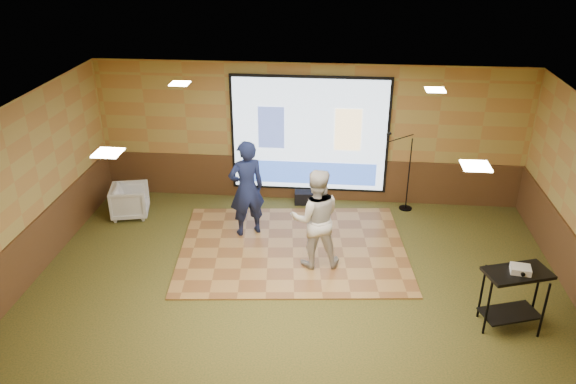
# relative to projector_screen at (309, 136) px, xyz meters

# --- Properties ---
(ground) EXTENTS (9.00, 9.00, 0.00)m
(ground) POSITION_rel_projector_screen_xyz_m (0.00, -3.44, -1.47)
(ground) COLOR #2B3819
(ground) RESTS_ON ground
(room_shell) EXTENTS (9.04, 7.04, 3.02)m
(room_shell) POSITION_rel_projector_screen_xyz_m (0.00, -3.44, 0.62)
(room_shell) COLOR #AE9548
(room_shell) RESTS_ON ground
(wainscot_back) EXTENTS (9.00, 0.04, 0.95)m
(wainscot_back) POSITION_rel_projector_screen_xyz_m (0.00, 0.04, -1.00)
(wainscot_back) COLOR #50331A
(wainscot_back) RESTS_ON ground
(wainscot_left) EXTENTS (0.04, 7.00, 0.95)m
(wainscot_left) POSITION_rel_projector_screen_xyz_m (-4.48, -3.44, -1.00)
(wainscot_left) COLOR #50331A
(wainscot_left) RESTS_ON ground
(projector_screen) EXTENTS (3.32, 0.06, 2.52)m
(projector_screen) POSITION_rel_projector_screen_xyz_m (0.00, 0.00, 0.00)
(projector_screen) COLOR black
(projector_screen) RESTS_ON room_shell
(downlight_nw) EXTENTS (0.32, 0.32, 0.02)m
(downlight_nw) POSITION_rel_projector_screen_xyz_m (-2.20, -1.64, 1.50)
(downlight_nw) COLOR #F8E6BA
(downlight_nw) RESTS_ON room_shell
(downlight_ne) EXTENTS (0.32, 0.32, 0.02)m
(downlight_ne) POSITION_rel_projector_screen_xyz_m (2.20, -1.64, 1.50)
(downlight_ne) COLOR #F8E6BA
(downlight_ne) RESTS_ON room_shell
(downlight_sw) EXTENTS (0.32, 0.32, 0.02)m
(downlight_sw) POSITION_rel_projector_screen_xyz_m (-2.20, -4.94, 1.50)
(downlight_sw) COLOR #F8E6BA
(downlight_sw) RESTS_ON room_shell
(downlight_se) EXTENTS (0.32, 0.32, 0.02)m
(downlight_se) POSITION_rel_projector_screen_xyz_m (2.20, -4.94, 1.50)
(downlight_se) COLOR #F8E6BA
(downlight_se) RESTS_ON room_shell
(dance_floor) EXTENTS (4.46, 3.57, 0.03)m
(dance_floor) POSITION_rel_projector_screen_xyz_m (-0.16, -2.12, -1.46)
(dance_floor) COLOR #A1713B
(dance_floor) RESTS_ON ground
(player_left) EXTENTS (0.83, 0.73, 1.91)m
(player_left) POSITION_rel_projector_screen_xyz_m (-1.08, -1.63, -0.49)
(player_left) COLOR #161E45
(player_left) RESTS_ON dance_floor
(player_right) EXTENTS (0.97, 0.81, 1.81)m
(player_right) POSITION_rel_projector_screen_xyz_m (0.27, -2.62, -0.54)
(player_right) COLOR beige
(player_right) RESTS_ON dance_floor
(av_table) EXTENTS (0.94, 0.49, 0.99)m
(av_table) POSITION_rel_projector_screen_xyz_m (3.26, -4.04, -0.78)
(av_table) COLOR black
(av_table) RESTS_ON ground
(projector) EXTENTS (0.31, 0.27, 0.09)m
(projector) POSITION_rel_projector_screen_xyz_m (3.28, -4.06, -0.44)
(projector) COLOR silver
(projector) RESTS_ON av_table
(mic_stand) EXTENTS (0.67, 0.28, 1.71)m
(mic_stand) POSITION_rel_projector_screen_xyz_m (2.04, -0.26, -0.98)
(mic_stand) COLOR black
(mic_stand) RESTS_ON ground
(banquet_chair) EXTENTS (0.88, 0.86, 0.67)m
(banquet_chair) POSITION_rel_projector_screen_xyz_m (-3.62, -1.10, -1.14)
(banquet_chair) COLOR gray
(banquet_chair) RESTS_ON ground
(duffel_bag) EXTENTS (0.45, 0.32, 0.27)m
(duffel_bag) POSITION_rel_projector_screen_xyz_m (-0.07, -0.19, -1.34)
(duffel_bag) COLOR black
(duffel_bag) RESTS_ON ground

